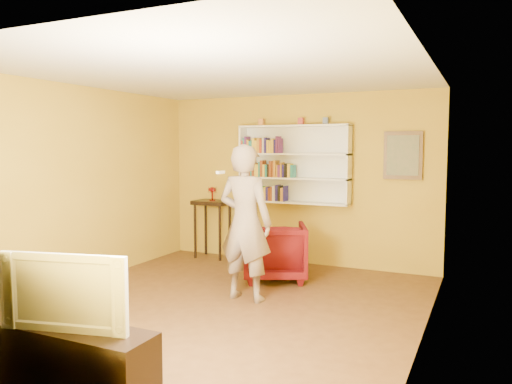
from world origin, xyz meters
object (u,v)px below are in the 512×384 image
(ruby_lustre, at_px, (212,191))
(television, at_px, (71,289))
(console_table, at_px, (212,210))
(armchair, at_px, (275,251))
(tv_cabinet, at_px, (73,358))
(bookshelf, at_px, (295,165))
(person, at_px, (245,223))

(ruby_lustre, height_order, television, ruby_lustre)
(console_table, height_order, television, television)
(armchair, relative_size, tv_cabinet, 0.64)
(console_table, xyz_separation_m, armchair, (1.51, -0.86, -0.40))
(bookshelf, height_order, armchair, bookshelf)
(bookshelf, relative_size, tv_cabinet, 1.31)
(armchair, height_order, person, person)
(ruby_lustre, height_order, person, person)
(console_table, relative_size, armchair, 1.10)
(bookshelf, relative_size, console_table, 1.85)
(ruby_lustre, distance_m, person, 2.44)
(console_table, relative_size, person, 0.51)
(console_table, relative_size, tv_cabinet, 0.71)
(console_table, xyz_separation_m, tv_cabinet, (1.35, -4.50, -0.56))
(bookshelf, bearing_deg, armchair, -85.18)
(bookshelf, height_order, person, bookshelf)
(console_table, bearing_deg, person, -50.56)
(bookshelf, height_order, television, bookshelf)
(armchair, bearing_deg, tv_cabinet, 62.57)
(television, bearing_deg, person, 72.66)
(console_table, distance_m, armchair, 1.79)
(console_table, relative_size, ruby_lustre, 4.25)
(person, relative_size, tv_cabinet, 1.38)
(person, bearing_deg, console_table, -47.92)
(console_table, height_order, tv_cabinet, console_table)
(bookshelf, bearing_deg, console_table, -173.60)
(person, distance_m, television, 2.63)
(tv_cabinet, bearing_deg, television, 0.00)
(bookshelf, height_order, ruby_lustre, bookshelf)
(person, bearing_deg, bookshelf, -83.89)
(bookshelf, xyz_separation_m, ruby_lustre, (-1.42, -0.16, -0.46))
(bookshelf, distance_m, ruby_lustre, 1.50)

